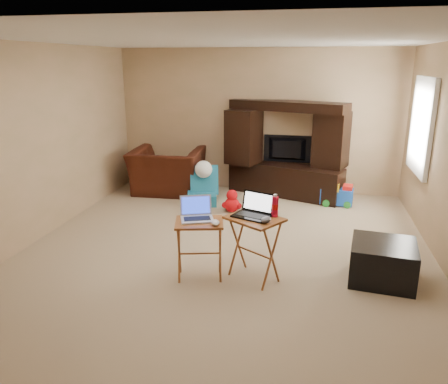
% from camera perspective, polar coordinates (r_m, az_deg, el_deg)
% --- Properties ---
extents(floor, '(5.50, 5.50, 0.00)m').
position_cam_1_polar(floor, '(5.56, 0.42, -7.33)').
color(floor, tan).
rests_on(floor, ground).
extents(ceiling, '(5.50, 5.50, 0.00)m').
position_cam_1_polar(ceiling, '(5.09, 0.48, 19.34)').
color(ceiling, silver).
rests_on(ceiling, ground).
extents(wall_back, '(5.00, 0.00, 5.00)m').
position_cam_1_polar(wall_back, '(7.86, 4.40, 9.22)').
color(wall_back, tan).
rests_on(wall_back, ground).
extents(wall_front, '(5.00, 0.00, 5.00)m').
position_cam_1_polar(wall_front, '(2.65, -11.29, -6.20)').
color(wall_front, tan).
rests_on(wall_front, ground).
extents(wall_left, '(0.00, 5.50, 5.50)m').
position_cam_1_polar(wall_left, '(6.17, -23.11, 5.88)').
color(wall_left, tan).
rests_on(wall_left, ground).
extents(window_pane, '(0.00, 1.20, 1.20)m').
position_cam_1_polar(window_pane, '(6.76, 24.55, 7.85)').
color(window_pane, white).
rests_on(window_pane, ground).
extents(window_frame, '(0.06, 1.14, 1.34)m').
position_cam_1_polar(window_frame, '(6.76, 24.38, 7.86)').
color(window_frame, white).
rests_on(window_frame, ground).
extents(entertainment_center, '(2.05, 1.14, 1.63)m').
position_cam_1_polar(entertainment_center, '(7.61, 8.13, 5.55)').
color(entertainment_center, black).
rests_on(entertainment_center, floor).
extents(television, '(0.83, 0.14, 0.48)m').
position_cam_1_polar(television, '(7.77, 8.20, 5.52)').
color(television, black).
rests_on(television, entertainment_center).
extents(recliner, '(1.25, 1.10, 0.78)m').
position_cam_1_polar(recliner, '(7.83, -7.40, 2.71)').
color(recliner, '#41160D').
rests_on(recliner, floor).
extents(child_rocker, '(0.59, 0.64, 0.62)m').
position_cam_1_polar(child_rocker, '(7.16, -2.94, 0.83)').
color(child_rocker, '#186685').
rests_on(child_rocker, floor).
extents(plush_toy, '(0.33, 0.27, 0.36)m').
position_cam_1_polar(plush_toy, '(6.80, 1.04, -1.15)').
color(plush_toy, red).
rests_on(plush_toy, floor).
extents(push_toy, '(0.56, 0.44, 0.39)m').
position_cam_1_polar(push_toy, '(7.38, 14.52, -0.17)').
color(push_toy, blue).
rests_on(push_toy, floor).
extents(ottoman, '(0.73, 0.73, 0.42)m').
position_cam_1_polar(ottoman, '(5.01, 20.00, -8.57)').
color(ottoman, black).
rests_on(ottoman, floor).
extents(tray_table_left, '(0.58, 0.51, 0.65)m').
position_cam_1_polar(tray_table_left, '(4.73, -3.20, -7.54)').
color(tray_table_left, '#954A24').
rests_on(tray_table_left, floor).
extents(tray_table_right, '(0.69, 0.66, 0.70)m').
position_cam_1_polar(tray_table_right, '(4.70, 3.95, -7.37)').
color(tray_table_right, brown).
rests_on(tray_table_right, floor).
extents(laptop_left, '(0.42, 0.38, 0.24)m').
position_cam_1_polar(laptop_left, '(4.60, -3.55, -2.30)').
color(laptop_left, '#B9B9BE').
rests_on(laptop_left, tray_table_left).
extents(laptop_right, '(0.45, 0.41, 0.24)m').
position_cam_1_polar(laptop_right, '(4.55, 3.60, -1.82)').
color(laptop_right, black).
rests_on(laptop_right, tray_table_right).
extents(mouse_left, '(0.11, 0.15, 0.05)m').
position_cam_1_polar(mouse_left, '(4.49, -1.15, -4.02)').
color(mouse_left, silver).
rests_on(mouse_left, tray_table_left).
extents(mouse_right, '(0.13, 0.16, 0.06)m').
position_cam_1_polar(mouse_right, '(4.43, 5.50, -3.63)').
color(mouse_right, '#3C3B40').
rests_on(mouse_right, tray_table_right).
extents(water_bottle, '(0.07, 0.07, 0.22)m').
position_cam_1_polar(water_bottle, '(4.59, 6.67, -1.91)').
color(water_bottle, red).
rests_on(water_bottle, tray_table_right).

